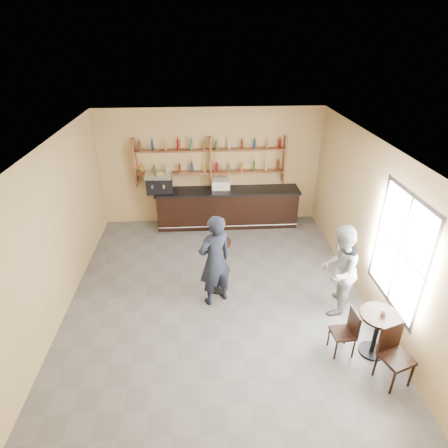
{
  "coord_description": "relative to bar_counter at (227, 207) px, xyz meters",
  "views": [
    {
      "loc": [
        -0.25,
        -6.28,
        4.97
      ],
      "look_at": [
        0.2,
        0.8,
        1.25
      ],
      "focal_mm": 30.0,
      "sensor_mm": 36.0,
      "label": 1
    }
  ],
  "objects": [
    {
      "name": "floor",
      "position": [
        -0.44,
        -3.15,
        -0.53
      ],
      "size": [
        7.0,
        7.0,
        0.0
      ],
      "primitive_type": "plane",
      "color": "slate",
      "rests_on": "ground"
    },
    {
      "name": "ceiling",
      "position": [
        -0.44,
        -3.15,
        2.67
      ],
      "size": [
        7.0,
        7.0,
        0.0
      ],
      "primitive_type": "plane",
      "rotation": [
        3.14,
        0.0,
        0.0
      ],
      "color": "white",
      "rests_on": "wall_back"
    },
    {
      "name": "wall_back",
      "position": [
        -0.44,
        0.35,
        1.07
      ],
      "size": [
        7.0,
        0.0,
        7.0
      ],
      "primitive_type": "plane",
      "rotation": [
        1.57,
        0.0,
        0.0
      ],
      "color": "tan",
      "rests_on": "floor"
    },
    {
      "name": "wall_front",
      "position": [
        -0.44,
        -6.65,
        1.07
      ],
      "size": [
        7.0,
        0.0,
        7.0
      ],
      "primitive_type": "plane",
      "rotation": [
        -1.57,
        0.0,
        0.0
      ],
      "color": "tan",
      "rests_on": "floor"
    },
    {
      "name": "wall_left",
      "position": [
        -3.44,
        -3.15,
        1.07
      ],
      "size": [
        0.0,
        7.0,
        7.0
      ],
      "primitive_type": "plane",
      "rotation": [
        1.57,
        0.0,
        1.57
      ],
      "color": "tan",
      "rests_on": "floor"
    },
    {
      "name": "wall_right",
      "position": [
        2.56,
        -3.15,
        1.07
      ],
      "size": [
        0.0,
        7.0,
        7.0
      ],
      "primitive_type": "plane",
      "rotation": [
        1.57,
        0.0,
        -1.57
      ],
      "color": "tan",
      "rests_on": "floor"
    },
    {
      "name": "window_pane",
      "position": [
        2.55,
        -4.35,
        1.17
      ],
      "size": [
        0.0,
        2.0,
        2.0
      ],
      "primitive_type": "plane",
      "rotation": [
        1.57,
        0.0,
        -1.57
      ],
      "color": "white",
      "rests_on": "wall_right"
    },
    {
      "name": "window_frame",
      "position": [
        2.54,
        -4.35,
        1.17
      ],
      "size": [
        0.04,
        1.7,
        2.1
      ],
      "primitive_type": null,
      "color": "black",
      "rests_on": "wall_right"
    },
    {
      "name": "shelf_unit",
      "position": [
        -0.44,
        0.22,
        1.28
      ],
      "size": [
        4.0,
        0.26,
        1.4
      ],
      "primitive_type": null,
      "color": "brown",
      "rests_on": "wall_back"
    },
    {
      "name": "liquor_bottles",
      "position": [
        -0.44,
        0.22,
        1.45
      ],
      "size": [
        3.68,
        0.1,
        1.0
      ],
      "primitive_type": null,
      "color": "#8C5919",
      "rests_on": "shelf_unit"
    },
    {
      "name": "bar_counter",
      "position": [
        0.0,
        0.0,
        0.0
      ],
      "size": [
        3.93,
        0.77,
        1.06
      ],
      "primitive_type": null,
      "color": "black",
      "rests_on": "floor"
    },
    {
      "name": "espresso_machine",
      "position": [
        -1.84,
        0.0,
        0.78
      ],
      "size": [
        0.76,
        0.55,
        0.5
      ],
      "primitive_type": null,
      "rotation": [
        0.0,
        0.0,
        0.15
      ],
      "color": "black",
      "rests_on": "bar_counter"
    },
    {
      "name": "pastry_case",
      "position": [
        -0.19,
        0.0,
        0.68
      ],
      "size": [
        0.51,
        0.42,
        0.3
      ],
      "primitive_type": null,
      "rotation": [
        0.0,
        0.0,
        0.05
      ],
      "color": "silver",
      "rests_on": "bar_counter"
    },
    {
      "name": "pedestal_table",
      "position": [
        -0.42,
        -2.94,
        0.05
      ],
      "size": [
        0.69,
        0.69,
        1.16
      ],
      "primitive_type": null,
      "rotation": [
        0.0,
        0.0,
        -0.26
      ],
      "color": "black",
      "rests_on": "floor"
    },
    {
      "name": "napkin",
      "position": [
        -0.42,
        -2.94,
        0.63
      ],
      "size": [
        0.2,
        0.2,
        0.0
      ],
      "primitive_type": "cube",
      "rotation": [
        0.0,
        0.0,
        0.19
      ],
      "color": "white",
      "rests_on": "pedestal_table"
    },
    {
      "name": "donut",
      "position": [
        -0.41,
        -2.95,
        0.65
      ],
      "size": [
        0.14,
        0.14,
        0.04
      ],
      "primitive_type": "torus",
      "rotation": [
        0.0,
        0.0,
        0.31
      ],
      "color": "#BB7744",
      "rests_on": "napkin"
    },
    {
      "name": "cup_pedestal",
      "position": [
        -0.28,
        -2.84,
        0.67
      ],
      "size": [
        0.12,
        0.12,
        0.09
      ],
      "primitive_type": "imported",
      "rotation": [
        0.0,
        0.0,
        0.08
      ],
      "color": "white",
      "rests_on": "pedestal_table"
    },
    {
      "name": "man_main",
      "position": [
        -0.48,
        -3.33,
        0.44
      ],
      "size": [
        0.84,
        0.75,
        1.94
      ],
      "primitive_type": "imported",
      "rotation": [
        0.0,
        0.0,
        3.64
      ],
      "color": "black",
      "rests_on": "floor"
    },
    {
      "name": "cafe_table",
      "position": [
        2.16,
        -4.89,
        -0.11
      ],
      "size": [
        0.78,
        0.78,
        0.83
      ],
      "primitive_type": null,
      "rotation": [
        0.0,
        0.0,
        -0.21
      ],
      "color": "black",
      "rests_on": "floor"
    },
    {
      "name": "cup_cafe",
      "position": [
        2.21,
        -4.89,
        0.35
      ],
      "size": [
        0.12,
        0.12,
        0.1
      ],
      "primitive_type": "imported",
      "rotation": [
        0.0,
        0.0,
        0.17
      ],
      "color": "white",
      "rests_on": "cafe_table"
    },
    {
      "name": "chair_west",
      "position": [
        1.61,
        -4.84,
        -0.11
      ],
      "size": [
        0.39,
        0.39,
        0.85
      ],
      "primitive_type": null,
      "rotation": [
        0.0,
        0.0,
        -1.51
      ],
      "color": "black",
      "rests_on": "floor"
    },
    {
      "name": "chair_south",
      "position": [
        2.21,
        -5.49,
        -0.03
      ],
      "size": [
        0.55,
        0.55,
        1.0
      ],
      "primitive_type": null,
      "rotation": [
        0.0,
        0.0,
        0.32
      ],
      "color": "black",
      "rests_on": "floor"
    },
    {
      "name": "patron_second",
      "position": [
        1.84,
        -3.74,
        0.39
      ],
      "size": [
        1.06,
        1.13,
        1.84
      ],
      "primitive_type": "imported",
      "rotation": [
        0.0,
        0.0,
        -2.11
      ],
      "color": "gray",
      "rests_on": "floor"
    }
  ]
}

